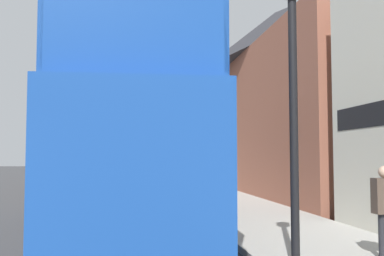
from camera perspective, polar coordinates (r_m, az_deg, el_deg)
ground_plane at (r=23.91m, az=-15.30°, el=-8.01°), size 144.00×144.00×0.00m
sidewalk at (r=21.07m, az=2.45°, el=-8.54°), size 3.34×108.00×0.14m
brick_terrace_rear at (r=26.62m, az=10.65°, el=3.55°), size 6.00×25.34×10.37m
tour_bus at (r=10.81m, az=-7.08°, el=-3.80°), size 2.70×10.76×3.96m
parked_car_ahead_of_bus at (r=19.66m, az=-5.09°, el=-7.20°), size 1.82×4.51×1.36m
lamp_post_nearest at (r=7.18m, az=12.66°, el=9.55°), size 0.35×0.35×4.85m
lamp_post_second at (r=16.84m, az=1.37°, el=2.26°), size 0.35×0.35×5.05m
lamp_post_third at (r=26.67m, az=-2.47°, el=-0.83°), size 0.35×0.35×4.39m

